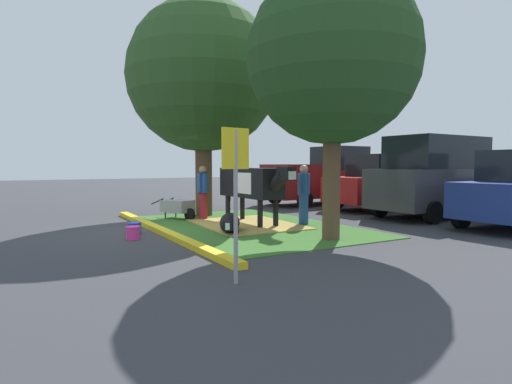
% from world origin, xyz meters
% --- Properties ---
extents(ground_plane, '(80.00, 80.00, 0.00)m').
position_xyz_m(ground_plane, '(0.00, 0.00, 0.00)').
color(ground_plane, '#38383D').
extents(grass_island, '(6.95, 4.49, 0.02)m').
position_xyz_m(grass_island, '(0.46, 2.17, 0.01)').
color(grass_island, '#386B28').
rests_on(grass_island, ground).
extents(curb_yellow, '(8.15, 0.24, 0.12)m').
position_xyz_m(curb_yellow, '(0.46, -0.23, 0.06)').
color(curb_yellow, yellow).
rests_on(curb_yellow, ground).
extents(hay_bedding, '(3.30, 2.54, 0.04)m').
position_xyz_m(hay_bedding, '(0.31, 2.18, 0.03)').
color(hay_bedding, tan).
rests_on(hay_bedding, ground).
extents(shade_tree_left, '(4.78, 4.78, 6.84)m').
position_xyz_m(shade_tree_left, '(-2.25, 2.02, 4.43)').
color(shade_tree_left, '#4C3823').
rests_on(shade_tree_left, ground).
extents(shade_tree_right, '(3.73, 3.73, 5.81)m').
position_xyz_m(shade_tree_right, '(3.17, 2.73, 3.93)').
color(shade_tree_right, brown).
rests_on(shade_tree_right, ground).
extents(cow_holstein, '(3.14, 0.79, 1.60)m').
position_xyz_m(cow_holstein, '(0.29, 2.39, 1.14)').
color(cow_holstein, black).
rests_on(cow_holstein, ground).
extents(calf_lying, '(1.28, 0.97, 0.48)m').
position_xyz_m(calf_lying, '(1.21, 1.23, 0.24)').
color(calf_lying, black).
rests_on(calf_lying, ground).
extents(person_handler, '(0.37, 0.43, 1.61)m').
position_xyz_m(person_handler, '(-1.29, 1.59, 0.86)').
color(person_handler, maroon).
rests_on(person_handler, ground).
extents(person_visitor_near, '(0.48, 0.34, 1.64)m').
position_xyz_m(person_visitor_near, '(1.01, 3.58, 0.88)').
color(person_visitor_near, '#23478C').
rests_on(person_visitor_near, ground).
extents(wheelbarrow, '(1.56, 1.08, 0.63)m').
position_xyz_m(wheelbarrow, '(-1.83, 1.00, 0.39)').
color(wheelbarrow, gray).
rests_on(wheelbarrow, ground).
extents(parking_sign, '(0.12, 0.44, 2.15)m').
position_xyz_m(parking_sign, '(5.14, -0.64, 1.52)').
color(parking_sign, '#99999E').
rests_on(parking_sign, ground).
extents(bucket_blue, '(0.34, 0.34, 0.28)m').
position_xyz_m(bucket_blue, '(0.19, -0.81, 0.14)').
color(bucket_blue, blue).
rests_on(bucket_blue, ground).
extents(bucket_pink, '(0.32, 0.32, 0.30)m').
position_xyz_m(bucket_pink, '(0.95, -1.03, 0.15)').
color(bucket_pink, '#EA3893').
rests_on(bucket_pink, ground).
extents(pickup_truck_maroon, '(2.36, 5.47, 2.42)m').
position_xyz_m(pickup_truck_maroon, '(-3.62, 8.12, 1.11)').
color(pickup_truck_maroon, maroon).
rests_on(pickup_truck_maroon, ground).
extents(sedan_red, '(2.14, 4.46, 2.02)m').
position_xyz_m(sedan_red, '(-0.74, 8.48, 0.98)').
color(sedan_red, red).
rests_on(sedan_red, ground).
extents(suv_dark_grey, '(2.25, 4.66, 2.52)m').
position_xyz_m(suv_dark_grey, '(1.70, 8.25, 1.27)').
color(suv_dark_grey, '#3D3D42').
rests_on(suv_dark_grey, ground).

